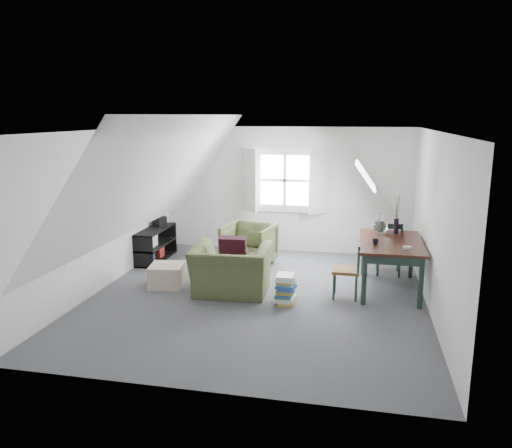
% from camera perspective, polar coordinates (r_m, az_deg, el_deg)
% --- Properties ---
extents(floor, '(5.50, 5.50, 0.00)m').
position_cam_1_polar(floor, '(7.72, 0.17, -8.27)').
color(floor, '#4B4B51').
rests_on(floor, ground).
extents(ceiling, '(5.50, 5.50, 0.00)m').
position_cam_1_polar(ceiling, '(7.23, 0.18, 10.61)').
color(ceiling, white).
rests_on(ceiling, wall_back).
extents(wall_back, '(5.00, 0.00, 5.00)m').
position_cam_1_polar(wall_back, '(10.05, 3.34, 3.91)').
color(wall_back, silver).
rests_on(wall_back, ground).
extents(wall_front, '(5.00, 0.00, 5.00)m').
position_cam_1_polar(wall_front, '(4.80, -6.49, -5.54)').
color(wall_front, silver).
rests_on(wall_front, ground).
extents(wall_left, '(0.00, 5.50, 5.50)m').
position_cam_1_polar(wall_left, '(8.24, -17.11, 1.53)').
color(wall_left, silver).
rests_on(wall_left, ground).
extents(wall_right, '(0.00, 5.50, 5.50)m').
position_cam_1_polar(wall_right, '(7.31, 19.75, 0.01)').
color(wall_right, silver).
rests_on(wall_right, ground).
extents(slope_left, '(3.19, 5.50, 4.48)m').
position_cam_1_polar(slope_left, '(7.75, -11.17, 5.12)').
color(slope_left, white).
rests_on(slope_left, wall_left).
extents(slope_right, '(3.19, 5.50, 4.48)m').
position_cam_1_polar(slope_right, '(7.15, 12.48, 4.46)').
color(slope_right, white).
rests_on(slope_right, wall_right).
extents(dormer_window, '(1.71, 0.35, 1.30)m').
position_cam_1_polar(dormer_window, '(9.95, 3.29, 4.99)').
color(dormer_window, white).
rests_on(dormer_window, wall_back).
extents(skylight, '(0.35, 0.75, 0.47)m').
position_cam_1_polar(skylight, '(8.44, 12.41, 5.43)').
color(skylight, white).
rests_on(skylight, slope_right).
extents(armchair_near, '(1.21, 1.07, 0.75)m').
position_cam_1_polar(armchair_near, '(7.87, -2.86, -7.88)').
color(armchair_near, '#434E29').
rests_on(armchair_near, floor).
extents(armchair_far, '(0.99, 1.01, 0.79)m').
position_cam_1_polar(armchair_far, '(9.22, -0.82, -4.80)').
color(armchair_far, '#434E29').
rests_on(armchair_far, floor).
extents(throw_pillow, '(0.43, 0.27, 0.44)m').
position_cam_1_polar(throw_pillow, '(7.80, -2.64, -2.85)').
color(throw_pillow, '#380F1D').
rests_on(throw_pillow, armchair_near).
extents(ottoman, '(0.60, 0.60, 0.35)m').
position_cam_1_polar(ottoman, '(8.26, -10.13, -5.79)').
color(ottoman, '#C0A793').
rests_on(ottoman, floor).
extents(dining_table, '(0.96, 1.60, 0.80)m').
position_cam_1_polar(dining_table, '(8.07, 15.15, -2.61)').
color(dining_table, black).
rests_on(dining_table, floor).
extents(demijohn, '(0.24, 0.24, 0.33)m').
position_cam_1_polar(demijohn, '(8.44, 14.07, -0.21)').
color(demijohn, silver).
rests_on(demijohn, dining_table).
extents(vase_twigs, '(0.08, 0.09, 0.63)m').
position_cam_1_polar(vase_twigs, '(8.56, 15.72, -0.12)').
color(vase_twigs, black).
rests_on(vase_twigs, dining_table).
extents(cup, '(0.10, 0.10, 0.09)m').
position_cam_1_polar(cup, '(7.74, 13.46, -2.34)').
color(cup, black).
rests_on(cup, dining_table).
extents(paper_box, '(0.14, 0.12, 0.04)m').
position_cam_1_polar(paper_box, '(7.62, 16.88, -2.62)').
color(paper_box, white).
rests_on(paper_box, dining_table).
extents(dining_chair_far, '(0.44, 0.44, 0.94)m').
position_cam_1_polar(dining_chair_far, '(8.91, 14.97, -2.56)').
color(dining_chair_far, brown).
rests_on(dining_chair_far, floor).
extents(dining_chair_near, '(0.40, 0.40, 0.85)m').
position_cam_1_polar(dining_chair_near, '(7.66, 10.48, -5.13)').
color(dining_chair_near, brown).
rests_on(dining_chair_near, floor).
extents(media_shelf, '(0.40, 1.19, 0.61)m').
position_cam_1_polar(media_shelf, '(9.71, -11.50, -2.49)').
color(media_shelf, black).
rests_on(media_shelf, floor).
extents(electronics_box, '(0.23, 0.28, 0.19)m').
position_cam_1_polar(electronics_box, '(9.87, -10.95, 0.26)').
color(electronics_box, black).
rests_on(electronics_box, media_shelf).
extents(magazine_stack, '(0.33, 0.39, 0.44)m').
position_cam_1_polar(magazine_stack, '(7.38, 3.38, -7.47)').
color(magazine_stack, '#B29933').
rests_on(magazine_stack, floor).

